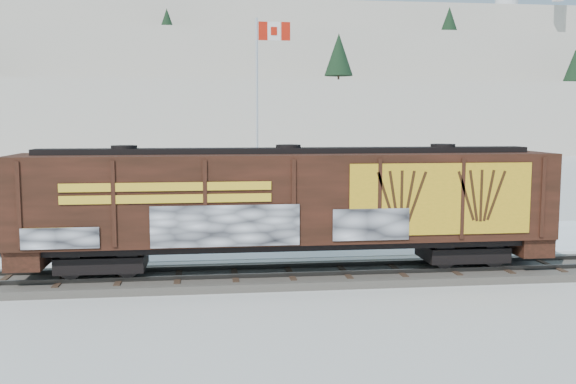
{
  "coord_description": "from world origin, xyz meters",
  "views": [
    {
      "loc": [
        -0.85,
        -22.78,
        5.79
      ],
      "look_at": [
        2.32,
        3.0,
        2.88
      ],
      "focal_mm": 40.0,
      "sensor_mm": 36.0,
      "label": 1
    }
  ],
  "objects": [
    {
      "name": "hillside",
      "position": [
        -0.05,
        139.79,
        14.37
      ],
      "size": [
        360.0,
        110.0,
        93.0
      ],
      "color": "white",
      "rests_on": "ground"
    },
    {
      "name": "car_dark",
      "position": [
        4.74,
        7.11,
        0.69
      ],
      "size": [
        4.87,
        3.12,
        1.31
      ],
      "primitive_type": "imported",
      "rotation": [
        0.0,
        0.0,
        1.88
      ],
      "color": "black",
      "rests_on": "parking_strip"
    },
    {
      "name": "car_white",
      "position": [
        0.96,
        7.68,
        0.75
      ],
      "size": [
        4.61,
        2.67,
        1.44
      ],
      "primitive_type": "imported",
      "rotation": [
        0.0,
        0.0,
        1.29
      ],
      "color": "white",
      "rests_on": "parking_strip"
    },
    {
      "name": "car_silver",
      "position": [
        -8.4,
        5.51,
        0.86
      ],
      "size": [
        5.27,
        3.44,
        1.67
      ],
      "primitive_type": "imported",
      "rotation": [
        0.0,
        0.0,
        1.24
      ],
      "color": "silver",
      "rests_on": "parking_strip"
    },
    {
      "name": "flagpole",
      "position": [
        1.91,
        12.8,
        4.18
      ],
      "size": [
        2.3,
        0.9,
        11.34
      ],
      "color": "silver",
      "rests_on": "ground"
    },
    {
      "name": "rail_track",
      "position": [
        0.0,
        0.0,
        0.15
      ],
      "size": [
        50.0,
        3.4,
        0.43
      ],
      "color": "#59544C",
      "rests_on": "ground"
    },
    {
      "name": "ground",
      "position": [
        0.0,
        0.0,
        0.0
      ],
      "size": [
        500.0,
        500.0,
        0.0
      ],
      "primitive_type": "plane",
      "color": "white",
      "rests_on": "ground"
    },
    {
      "name": "hopper_railcar",
      "position": [
        1.96,
        -0.01,
        2.89
      ],
      "size": [
        19.15,
        3.06,
        4.39
      ],
      "color": "black",
      "rests_on": "rail_track"
    },
    {
      "name": "parking_strip",
      "position": [
        0.0,
        7.5,
        0.01
      ],
      "size": [
        40.0,
        8.0,
        0.03
      ],
      "primitive_type": "cube",
      "color": "white",
      "rests_on": "ground"
    }
  ]
}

